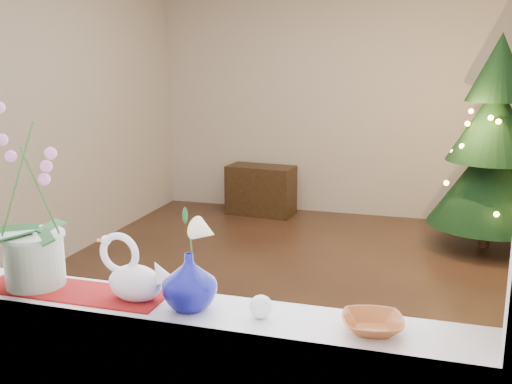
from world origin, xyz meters
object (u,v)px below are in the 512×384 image
at_px(amber_dish, 372,325).
at_px(side_table, 261,190).
at_px(blue_vase, 189,277).
at_px(orchid_pot, 29,198).
at_px(swan, 134,269).
at_px(xmas_tree, 493,144).
at_px(paperweight, 261,307).

bearing_deg(amber_dish, side_table, 110.11).
bearing_deg(blue_vase, orchid_pot, 178.42).
bearing_deg(amber_dish, orchid_pot, 179.35).
distance_m(amber_dish, side_table, 4.90).
relative_size(swan, xmas_tree, 0.13).
bearing_deg(amber_dish, paperweight, -178.98).
height_order(blue_vase, amber_dish, blue_vase).
xyz_separation_m(orchid_pot, amber_dish, (1.23, -0.01, -0.32)).
relative_size(paperweight, amber_dish, 0.47).
bearing_deg(blue_vase, amber_dish, 0.30).
xyz_separation_m(swan, paperweight, (0.46, -0.01, -0.08)).
bearing_deg(xmas_tree, side_table, 166.15).
bearing_deg(orchid_pot, amber_dish, -0.65).
distance_m(blue_vase, paperweight, 0.26).
bearing_deg(orchid_pot, side_table, 95.52).
distance_m(paperweight, xmas_tree, 4.12).
distance_m(orchid_pot, paperweight, 0.92).
relative_size(xmas_tree, side_table, 2.62).
relative_size(orchid_pot, amber_dish, 4.18).
xyz_separation_m(paperweight, side_table, (-1.31, 4.56, -0.67)).
distance_m(paperweight, amber_dish, 0.36).
bearing_deg(orchid_pot, blue_vase, -1.58).
xyz_separation_m(orchid_pot, paperweight, (0.87, -0.02, -0.30)).
relative_size(orchid_pot, blue_vase, 3.02).
xyz_separation_m(orchid_pot, blue_vase, (0.62, -0.02, -0.23)).
relative_size(paperweight, xmas_tree, 0.04).
height_order(amber_dish, side_table, amber_dish).
bearing_deg(blue_vase, swan, 177.60).
bearing_deg(xmas_tree, orchid_pot, -116.35).
relative_size(blue_vase, amber_dish, 1.38).
bearing_deg(swan, paperweight, -13.30).
bearing_deg(swan, blue_vase, -14.22).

